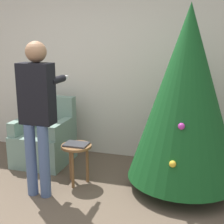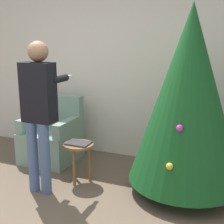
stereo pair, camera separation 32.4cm
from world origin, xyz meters
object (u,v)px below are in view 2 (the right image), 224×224
object	(u,v)px
armchair	(53,138)
side_stool	(79,151)
person_standing	(39,105)
christmas_tree	(188,96)

from	to	relation	value
armchair	side_stool	distance (m)	0.87
armchair	side_stool	world-z (taller)	armchair
person_standing	armchair	bearing A→B (deg)	115.74
christmas_tree	side_stool	distance (m)	1.46
christmas_tree	person_standing	xyz separation A→B (m)	(-1.54, -0.59, -0.11)
side_stool	person_standing	bearing A→B (deg)	-130.29
person_standing	side_stool	size ratio (longest dim) A/B	3.48
christmas_tree	side_stool	bearing A→B (deg)	-168.98
armchair	christmas_tree	bearing A→B (deg)	-7.64
christmas_tree	side_stool	size ratio (longest dim) A/B	4.29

